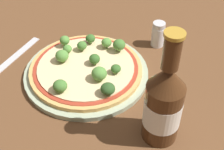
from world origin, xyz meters
name	(u,v)px	position (x,y,z in m)	size (l,w,h in m)	color
ground_plane	(95,72)	(0.00, 0.00, 0.00)	(3.00, 3.00, 0.00)	brown
plate	(86,73)	(-0.01, -0.02, 0.01)	(0.29, 0.29, 0.01)	#A3B293
pizza	(86,68)	(-0.01, -0.02, 0.02)	(0.26, 0.26, 0.01)	tan
broccoli_floret_0	(95,58)	(0.00, 0.00, 0.04)	(0.03, 0.03, 0.03)	#89A866
broccoli_floret_1	(119,45)	(0.02, 0.07, 0.04)	(0.03, 0.03, 0.03)	#89A866
broccoli_floret_2	(60,86)	(-0.01, -0.11, 0.04)	(0.03, 0.03, 0.03)	#89A866
broccoli_floret_3	(62,56)	(-0.07, -0.03, 0.04)	(0.03, 0.03, 0.03)	#89A866
broccoli_floret_4	(82,46)	(-0.06, 0.03, 0.04)	(0.02, 0.02, 0.02)	#89A866
broccoli_floret_5	(107,43)	(-0.01, 0.07, 0.04)	(0.03, 0.03, 0.03)	#89A866
broccoli_floret_6	(108,89)	(0.08, -0.07, 0.04)	(0.03, 0.03, 0.03)	#89A866
broccoli_floret_7	(99,74)	(0.04, -0.04, 0.04)	(0.03, 0.03, 0.03)	#89A866
broccoli_floret_8	(115,69)	(0.06, 0.00, 0.04)	(0.02, 0.02, 0.02)	#89A866
broccoli_floret_9	(66,50)	(-0.08, 0.00, 0.04)	(0.02, 0.02, 0.02)	#89A866
broccoli_floret_10	(90,39)	(-0.06, 0.06, 0.04)	(0.02, 0.02, 0.02)	#89A866
broccoli_floret_11	(65,40)	(-0.10, 0.02, 0.04)	(0.02, 0.02, 0.03)	#89A866
beer_bottle	(163,104)	(0.21, -0.08, 0.09)	(0.07, 0.07, 0.24)	#472814
pepper_shaker	(158,34)	(0.08, 0.18, 0.03)	(0.03, 0.03, 0.07)	silver
fork	(14,57)	(-0.20, -0.06, 0.00)	(0.04, 0.19, 0.00)	silver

